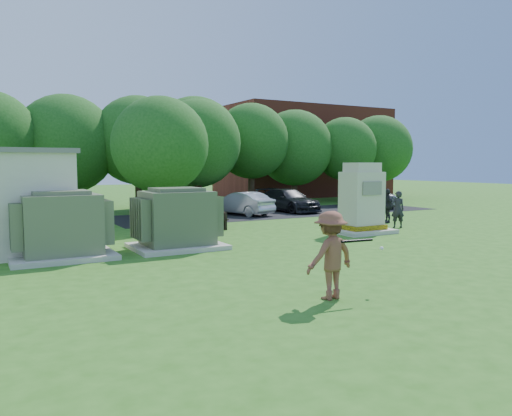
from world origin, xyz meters
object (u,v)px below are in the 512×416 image
transformer_left (61,227)px  car_white (194,203)px  car_silver_b (365,198)px  generator_cabinet (362,202)px  batter (330,255)px  transformer_right (177,220)px  person_at_picnic (213,215)px  person_walking_right (387,206)px  car_silver_a (242,203)px  picnic_table (203,218)px  person_by_generator (398,209)px  car_dark (288,200)px

transformer_left → car_white: 12.45m
car_white → car_silver_b: car_white is taller
generator_cabinet → batter: bearing=-134.7°
batter → car_silver_b: bearing=-139.7°
transformer_right → generator_cabinet: 8.09m
person_at_picnic → person_walking_right: (9.05, -0.61, 0.05)m
generator_cabinet → batter: (-7.51, -7.59, -0.34)m
generator_cabinet → car_silver_a: size_ratio=0.74×
car_silver_a → person_walking_right: bearing=105.1°
batter → car_silver_a: 17.88m
picnic_table → car_silver_b: (13.91, 5.13, 0.17)m
batter → car_silver_b: size_ratio=0.40×
transformer_right → person_by_generator: 10.66m
person_at_picnic → car_silver_a: 7.76m
transformer_right → car_silver_a: bearing=51.3°
car_white → person_walking_right: bearing=-32.9°
transformer_left → generator_cabinet: generator_cabinet is taller
person_at_picnic → car_dark: (8.03, 6.68, -0.11)m
transformer_left → car_silver_b: bearing=24.5°
car_dark → person_by_generator: bearing=-94.7°
car_white → car_silver_a: size_ratio=1.11×
person_at_picnic → person_walking_right: size_ratio=0.94×
generator_cabinet → car_silver_b: 12.68m
car_dark → transformer_left: bearing=-151.8°
batter → person_at_picnic: batter is taller
transformer_right → car_silver_a: 11.46m
batter → person_by_generator: 12.92m
generator_cabinet → car_dark: bearing=75.1°
generator_cabinet → picnic_table: 6.85m
picnic_table → person_at_picnic: 1.48m
transformer_left → batter: transformer_left is taller
car_white → transformer_left: bearing=-118.2°
batter → car_dark: 19.77m
picnic_table → car_silver_b: size_ratio=0.39×
transformer_left → car_silver_b: 22.34m
transformer_right → car_dark: bearing=41.5°
picnic_table → batter: (-2.16, -11.80, 0.45)m
transformer_left → person_walking_right: 15.46m
transformer_right → person_by_generator: transformer_right is taller
car_silver_b → picnic_table: bearing=33.0°
batter → car_dark: bearing=-126.6°
generator_cabinet → car_silver_a: bearing=95.8°
batter → car_silver_b: batter is taller
person_by_generator → car_silver_a: (-3.48, 8.53, -0.18)m
transformer_right → car_white: transformer_right is taller
person_at_picnic → car_silver_b: (14.07, 6.57, -0.13)m
person_at_picnic → picnic_table: bearing=57.2°
person_by_generator → car_silver_b: bearing=-98.7°
batter → person_at_picnic: 10.55m
transformer_left → generator_cabinet: bearing=-0.4°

